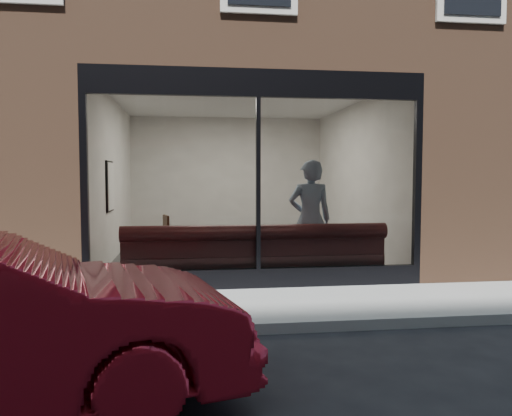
{
  "coord_description": "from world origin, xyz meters",
  "views": [
    {
      "loc": [
        -0.99,
        -5.16,
        1.66
      ],
      "look_at": [
        0.01,
        2.4,
        1.17
      ],
      "focal_mm": 35.0,
      "sensor_mm": 36.0,
      "label": 1
    }
  ],
  "objects": [
    {
      "name": "cafe_table_left",
      "position": [
        -1.34,
        3.44,
        0.74
      ],
      "size": [
        0.9,
        0.9,
        0.04
      ],
      "primitive_type": "cube",
      "rotation": [
        0.0,
        0.0,
        -0.43
      ],
      "color": "black",
      "rests_on": "cafe_floor"
    },
    {
      "name": "host_building_backfill",
      "position": [
        0.0,
        11.0,
        1.6
      ],
      "size": [
        5.0,
        6.0,
        3.2
      ],
      "primitive_type": "cube",
      "color": "brown",
      "rests_on": "ground"
    },
    {
      "name": "cafe_wall_left",
      "position": [
        -2.49,
        5.0,
        1.6
      ],
      "size": [
        0.0,
        6.0,
        6.0
      ],
      "primitive_type": "plane",
      "rotation": [
        1.57,
        0.0,
        1.57
      ],
      "color": "silver",
      "rests_on": "ground"
    },
    {
      "name": "cafe_chair_left",
      "position": [
        -1.61,
        3.97,
        0.24
      ],
      "size": [
        0.51,
        0.51,
        0.04
      ],
      "primitive_type": "cube",
      "rotation": [
        0.0,
        0.0,
        3.38
      ],
      "color": "black",
      "rests_on": "cafe_floor"
    },
    {
      "name": "cafe_wall_back",
      "position": [
        0.0,
        7.99,
        1.6
      ],
      "size": [
        5.0,
        0.0,
        5.0
      ],
      "primitive_type": "plane",
      "rotation": [
        1.57,
        0.0,
        0.0
      ],
      "color": "silver",
      "rests_on": "ground"
    },
    {
      "name": "cafe_ceiling",
      "position": [
        0.0,
        5.0,
        3.19
      ],
      "size": [
        6.0,
        6.0,
        0.0
      ],
      "primitive_type": "plane",
      "rotation": [
        3.14,
        0.0,
        0.0
      ],
      "color": "white",
      "rests_on": "host_building_upper"
    },
    {
      "name": "host_building_pier_right",
      "position": [
        3.75,
        8.0,
        1.6
      ],
      "size": [
        2.5,
        12.0,
        3.2
      ],
      "primitive_type": "cube",
      "color": "brown",
      "rests_on": "ground"
    },
    {
      "name": "cafe_wall_right",
      "position": [
        2.49,
        5.0,
        1.6
      ],
      "size": [
        0.0,
        6.0,
        6.0
      ],
      "primitive_type": "plane",
      "rotation": [
        1.57,
        0.0,
        -1.57
      ],
      "color": "silver",
      "rests_on": "ground"
    },
    {
      "name": "sidewalk_near",
      "position": [
        0.0,
        1.0,
        0.01
      ],
      "size": [
        40.0,
        2.0,
        0.01
      ],
      "primitive_type": "cube",
      "color": "gray",
      "rests_on": "ground"
    },
    {
      "name": "kerb_near",
      "position": [
        0.0,
        -0.05,
        0.06
      ],
      "size": [
        40.0,
        0.1,
        0.12
      ],
      "primitive_type": "cube",
      "color": "gray",
      "rests_on": "ground"
    },
    {
      "name": "host_building_pier_left",
      "position": [
        -3.75,
        8.0,
        1.6
      ],
      "size": [
        2.5,
        12.0,
        3.2
      ],
      "primitive_type": "cube",
      "color": "brown",
      "rests_on": "ground"
    },
    {
      "name": "ground",
      "position": [
        0.0,
        0.0,
        0.0
      ],
      "size": [
        120.0,
        120.0,
        0.0
      ],
      "primitive_type": "plane",
      "color": "black",
      "rests_on": "ground"
    },
    {
      "name": "storefront_kick",
      "position": [
        0.0,
        2.05,
        0.15
      ],
      "size": [
        5.0,
        0.1,
        0.3
      ],
      "primitive_type": "cube",
      "color": "black",
      "rests_on": "ground"
    },
    {
      "name": "cafe_table_right",
      "position": [
        1.16,
        3.15,
        0.74
      ],
      "size": [
        0.73,
        0.73,
        0.04
      ],
      "primitive_type": "cube",
      "rotation": [
        0.0,
        0.0,
        0.17
      ],
      "color": "black",
      "rests_on": "cafe_floor"
    },
    {
      "name": "wall_poster",
      "position": [
        -2.45,
        4.39,
        1.47
      ],
      "size": [
        0.02,
        0.66,
        0.88
      ],
      "primitive_type": "cube",
      "color": "white",
      "rests_on": "cafe_wall_left"
    },
    {
      "name": "storefront_mullion",
      "position": [
        0.0,
        2.05,
        1.55
      ],
      "size": [
        0.06,
        0.1,
        2.5
      ],
      "primitive_type": "cube",
      "color": "black",
      "rests_on": "storefront_kick"
    },
    {
      "name": "banquette",
      "position": [
        0.0,
        2.45,
        0.23
      ],
      "size": [
        4.0,
        0.55,
        0.45
      ],
      "primitive_type": "cube",
      "color": "#3E1618",
      "rests_on": "cafe_floor"
    },
    {
      "name": "person",
      "position": [
        0.95,
        2.76,
        0.96
      ],
      "size": [
        0.72,
        0.49,
        1.92
      ],
      "primitive_type": "imported",
      "rotation": [
        0.0,
        0.0,
        3.09
      ],
      "color": "#8CA4C0",
      "rests_on": "cafe_floor"
    },
    {
      "name": "storefront_header",
      "position": [
        0.0,
        2.05,
        3.0
      ],
      "size": [
        5.0,
        0.1,
        0.4
      ],
      "primitive_type": "cube",
      "color": "black",
      "rests_on": "host_building_upper"
    },
    {
      "name": "cafe_floor",
      "position": [
        0.0,
        5.0,
        0.02
      ],
      "size": [
        6.0,
        6.0,
        0.0
      ],
      "primitive_type": "plane",
      "color": "#2D2D30",
      "rests_on": "ground"
    },
    {
      "name": "storefront_glass",
      "position": [
        0.0,
        2.02,
        1.55
      ],
      "size": [
        4.8,
        0.0,
        4.8
      ],
      "primitive_type": "plane",
      "rotation": [
        1.57,
        0.0,
        0.0
      ],
      "color": "white",
      "rests_on": "storefront_kick"
    }
  ]
}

